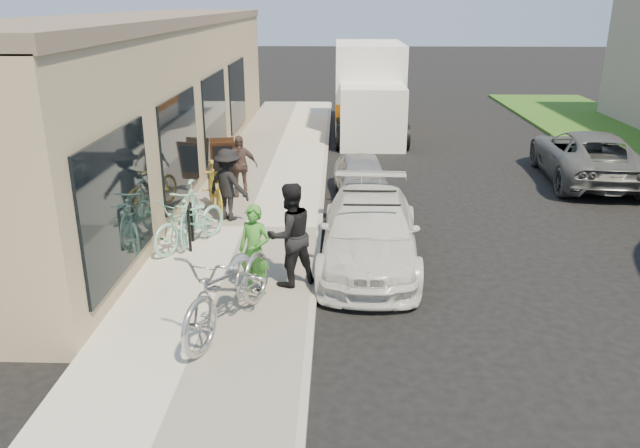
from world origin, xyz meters
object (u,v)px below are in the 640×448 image
object	(u,v)px
sedan_white	(370,231)
far_car_gray	(587,156)
bike_rack	(190,222)
bystander_a	(228,185)
man_standing	(290,235)
cruiser_bike_c	(215,188)
tandem_bike	(230,286)
sedan_silver	(362,178)
cruiser_bike_a	(189,212)
woman_rider	(255,250)
moving_truck	(369,94)
sandwich_board	(223,159)
bystander_b	(239,166)
cruiser_bike_b	(190,221)

from	to	relation	value
sedan_white	far_car_gray	distance (m)	8.39
bike_rack	far_car_gray	distance (m)	10.88
bystander_a	bike_rack	bearing A→B (deg)	104.31
man_standing	cruiser_bike_c	size ratio (longest dim) A/B	0.94
tandem_bike	sedan_silver	bearing A→B (deg)	91.75
far_car_gray	bystander_a	xyz separation A→B (m)	(-8.94, -3.89, 0.24)
sedan_silver	cruiser_bike_a	xyz separation A→B (m)	(-3.45, -3.20, 0.17)
bike_rack	sedan_silver	bearing A→B (deg)	46.90
woman_rider	bystander_a	world-z (taller)	bystander_a
sedan_silver	moving_truck	bearing A→B (deg)	82.52
moving_truck	woman_rider	xyz separation A→B (m)	(-2.39, -13.92, -0.51)
bike_rack	sandwich_board	xyz separation A→B (m)	(-0.22, 4.76, 0.04)
man_standing	bystander_b	world-z (taller)	man_standing
man_standing	cruiser_bike_b	distance (m)	2.61
sedan_white	sedan_silver	size ratio (longest dim) A/B	1.39
far_car_gray	cruiser_bike_a	distance (m)	10.78
cruiser_bike_c	tandem_bike	bearing A→B (deg)	-96.56
sedan_white	sedan_silver	distance (m)	3.94
cruiser_bike_a	bystander_a	size ratio (longest dim) A/B	1.21
moving_truck	woman_rider	distance (m)	14.13
man_standing	bystander_a	xyz separation A→B (m)	(-1.54, 3.18, -0.10)
moving_truck	cruiser_bike_c	xyz separation A→B (m)	(-3.79, -9.91, -0.69)
cruiser_bike_c	sedan_white	bearing A→B (deg)	-55.74
cruiser_bike_c	bystander_b	size ratio (longest dim) A/B	1.26
cruiser_bike_a	cruiser_bike_b	bearing A→B (deg)	-78.32
sandwich_board	cruiser_bike_a	xyz separation A→B (m)	(0.12, -4.37, 0.03)
far_car_gray	cruiser_bike_a	xyz separation A→B (m)	(-9.50, -5.08, 0.03)
sandwich_board	man_standing	bearing A→B (deg)	-82.45
far_car_gray	bystander_a	bearing A→B (deg)	28.42
moving_truck	bike_rack	bearing A→B (deg)	-108.10
sandwich_board	cruiser_bike_b	world-z (taller)	sandwich_board
sedan_white	far_car_gray	size ratio (longest dim) A/B	0.90
cruiser_bike_c	bystander_b	world-z (taller)	bystander_b
sedan_white	bystander_a	distance (m)	3.49
bike_rack	moving_truck	size ratio (longest dim) A/B	0.13
sandwich_board	moving_truck	distance (m)	8.30
woman_rider	cruiser_bike_a	bearing A→B (deg)	145.43
sedan_white	cruiser_bike_c	distance (m)	4.05
bike_rack	sedan_silver	distance (m)	4.91
sandwich_board	sedan_white	world-z (taller)	sedan_white
sedan_white	cruiser_bike_c	xyz separation A→B (m)	(-3.28, 2.38, 0.08)
sandwich_board	far_car_gray	distance (m)	9.65
woman_rider	man_standing	size ratio (longest dim) A/B	0.85
bike_rack	cruiser_bike_c	bearing A→B (deg)	87.66
sedan_silver	tandem_bike	distance (m)	7.00
woman_rider	cruiser_bike_b	xyz separation A→B (m)	(-1.48, 1.99, -0.24)
sandwich_board	moving_truck	world-z (taller)	moving_truck
bystander_a	far_car_gray	bearing A→B (deg)	-125.62
woman_rider	bystander_a	bearing A→B (deg)	127.54
man_standing	bike_rack	bearing A→B (deg)	-71.44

